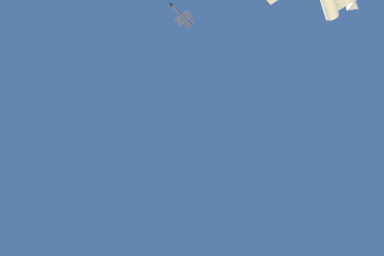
{
  "coord_description": "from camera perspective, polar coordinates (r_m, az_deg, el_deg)",
  "views": [
    {
      "loc": [
        44.11,
        55.93,
        2.97
      ],
      "look_at": [
        -9.55,
        29.6,
        63.18
      ],
      "focal_mm": 30.93,
      "sensor_mm": 36.0,
      "label": 1
    }
  ],
  "objects": [
    {
      "name": "chase_jet_lead",
      "position": [
        161.55,
        -1.82,
        18.81
      ],
      "size": [
        15.3,
        8.88,
        4.0
      ],
      "rotation": [
        0.0,
        0.0,
        -0.27
      ],
      "color": "#38478C"
    }
  ]
}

